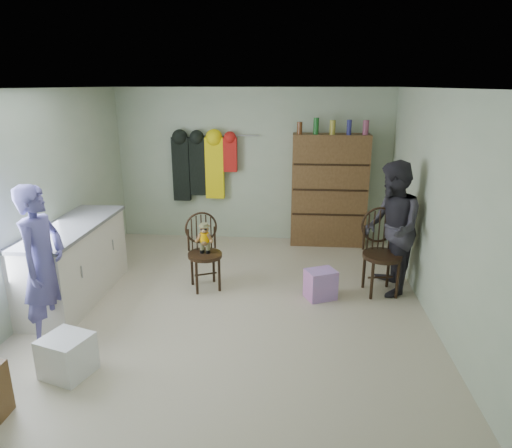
# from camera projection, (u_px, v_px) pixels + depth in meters

# --- Properties ---
(ground_plane) EXTENTS (5.00, 5.00, 0.00)m
(ground_plane) POSITION_uv_depth(u_px,v_px,m) (234.00, 303.00, 5.52)
(ground_plane) COLOR beige
(ground_plane) RESTS_ON ground
(room_walls) EXTENTS (5.00, 5.00, 5.00)m
(room_walls) POSITION_uv_depth(u_px,v_px,m) (238.00, 166.00, 5.56)
(room_walls) COLOR #B2BE9F
(room_walls) RESTS_ON ground
(counter) EXTENTS (0.64, 1.86, 0.94)m
(counter) POSITION_uv_depth(u_px,v_px,m) (75.00, 262.00, 5.54)
(counter) COLOR silver
(counter) RESTS_ON ground
(plastic_tub) EXTENTS (0.49, 0.48, 0.38)m
(plastic_tub) POSITION_uv_depth(u_px,v_px,m) (67.00, 356.00, 4.12)
(plastic_tub) COLOR white
(plastic_tub) RESTS_ON ground
(chair_front) EXTENTS (0.57, 0.57, 0.98)m
(chair_front) POSITION_uv_depth(u_px,v_px,m) (204.00, 246.00, 5.82)
(chair_front) COLOR black
(chair_front) RESTS_ON ground
(chair_far) EXTENTS (0.55, 0.55, 1.08)m
(chair_far) POSITION_uv_depth(u_px,v_px,m) (381.00, 248.00, 5.69)
(chair_far) COLOR black
(chair_far) RESTS_ON ground
(striped_bag) EXTENTS (0.43, 0.39, 0.37)m
(striped_bag) POSITION_uv_depth(u_px,v_px,m) (321.00, 284.00, 5.61)
(striped_bag) COLOR pink
(striped_bag) RESTS_ON ground
(person_left) EXTENTS (0.42, 0.62, 1.64)m
(person_left) POSITION_uv_depth(u_px,v_px,m) (43.00, 265.00, 4.52)
(person_left) COLOR #555194
(person_left) RESTS_ON ground
(person_right) EXTENTS (0.64, 0.82, 1.68)m
(person_right) POSITION_uv_depth(u_px,v_px,m) (391.00, 229.00, 5.61)
(person_right) COLOR #2D2B33
(person_right) RESTS_ON ground
(dresser) EXTENTS (1.20, 0.39, 2.05)m
(dresser) POSITION_uv_depth(u_px,v_px,m) (329.00, 190.00, 7.34)
(dresser) COLOR brown
(dresser) RESTS_ON ground
(coat_rack) EXTENTS (1.42, 0.12, 1.09)m
(coat_rack) POSITION_uv_depth(u_px,v_px,m) (202.00, 166.00, 7.49)
(coat_rack) COLOR #99999E
(coat_rack) RESTS_ON ground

